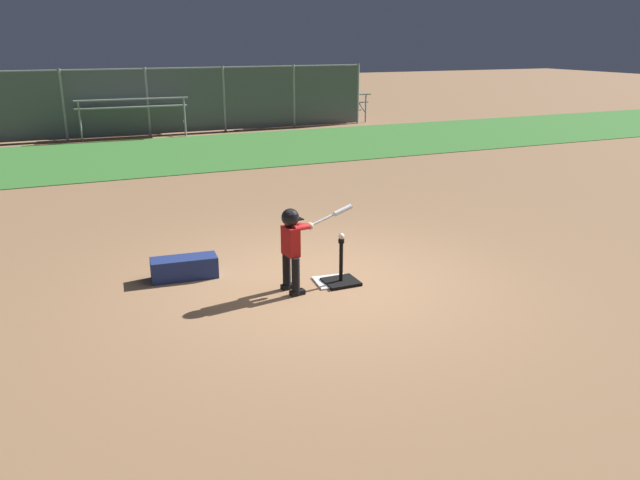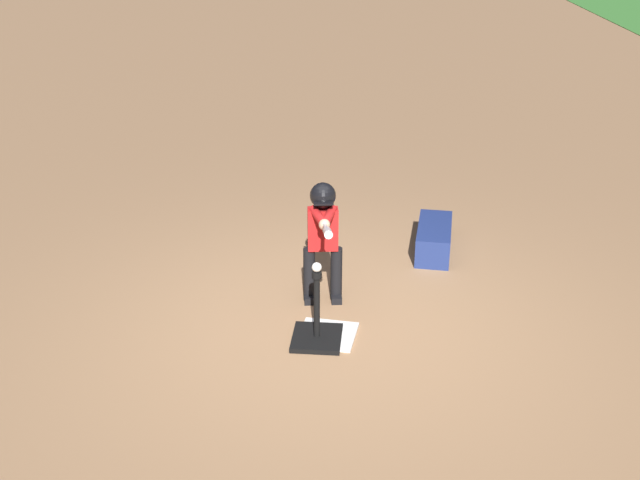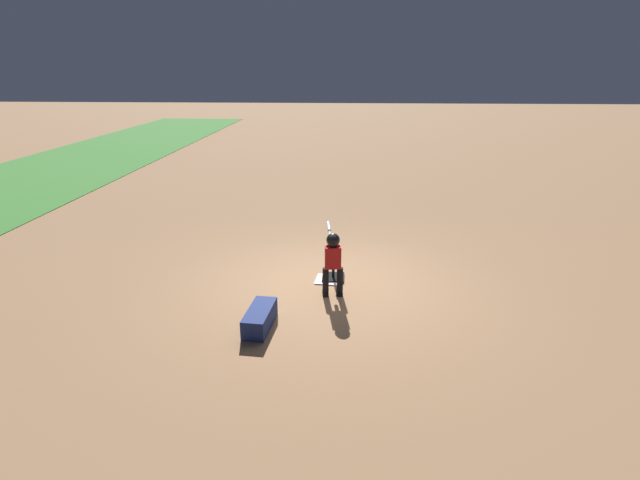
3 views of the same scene
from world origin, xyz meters
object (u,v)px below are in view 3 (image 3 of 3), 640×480
baseball (333,245)px  equipment_bag (260,318)px  batter_child (333,256)px  batting_tee (333,274)px

baseball → equipment_bag: size_ratio=0.09×
batter_child → equipment_bag: (-1.14, 0.99, -0.53)m
batting_tee → equipment_bag: bearing=151.1°
baseball → batter_child: bearing=-179.1°
baseball → equipment_bag: bearing=151.1°
equipment_bag → batting_tee: bearing=-23.9°
equipment_bag → baseball: bearing=-23.9°
baseball → equipment_bag: baseball is taller
batting_tee → batter_child: batter_child is taller
batting_tee → batter_child: (-0.64, -0.01, 0.59)m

